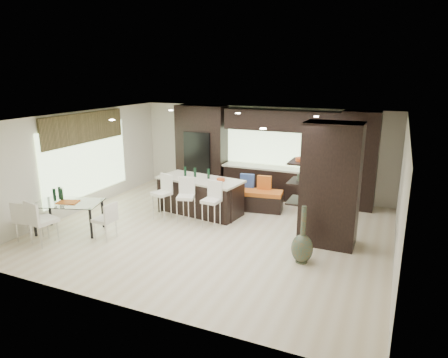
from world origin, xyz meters
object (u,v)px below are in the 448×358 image
at_px(chair_far, 29,222).
at_px(bench, 256,200).
at_px(dining_table, 70,217).
at_px(stool_mid, 186,205).
at_px(stool_left, 162,201).
at_px(kitchen_island, 200,196).
at_px(chair_near, 43,224).
at_px(stool_right, 211,209).
at_px(floor_vase, 303,235).
at_px(chair_end, 105,222).

bearing_deg(chair_far, bench, 33.91).
bearing_deg(dining_table, stool_mid, 18.11).
bearing_deg(stool_mid, stool_left, 162.61).
bearing_deg(kitchen_island, bench, 40.25).
distance_m(dining_table, chair_near, 0.77).
bearing_deg(stool_left, bench, 54.65).
distance_m(stool_right, chair_far, 4.18).
relative_size(stool_mid, bench, 0.64).
relative_size(floor_vase, dining_table, 0.78).
bearing_deg(chair_far, dining_table, 46.55).
xyz_separation_m(chair_near, chair_far, (-0.47, 0.02, -0.04)).
bearing_deg(dining_table, chair_far, -140.47).
bearing_deg(chair_near, stool_left, 69.14).
distance_m(floor_vase, chair_far, 6.08).
distance_m(kitchen_island, chair_near, 3.91).
bearing_deg(stool_mid, bench, 33.65).
distance_m(bench, floor_vase, 3.25).
distance_m(kitchen_island, dining_table, 3.32).
distance_m(bench, chair_near, 5.37).
bearing_deg(dining_table, bench, 24.59).
height_order(stool_right, chair_end, stool_right).
relative_size(floor_vase, chair_end, 1.48).
bearing_deg(chair_near, stool_right, 51.02).
distance_m(kitchen_island, floor_vase, 3.66).
xyz_separation_m(bench, chair_far, (-4.03, -4.00, 0.16)).
height_order(kitchen_island, floor_vase, floor_vase).
distance_m(stool_left, chair_near, 2.85).
bearing_deg(chair_near, bench, 60.46).
height_order(stool_left, chair_near, chair_near).
xyz_separation_m(bench, chair_near, (-3.55, -4.02, 0.19)).
height_order(stool_mid, floor_vase, floor_vase).
distance_m(stool_mid, dining_table, 2.79).
bearing_deg(stool_left, dining_table, -117.65).
bearing_deg(stool_left, stool_mid, 15.91).
relative_size(dining_table, chair_near, 1.61).
xyz_separation_m(stool_left, floor_vase, (3.90, -1.00, 0.12)).
distance_m(stool_mid, bench, 2.08).
distance_m(dining_table, chair_far, 0.88).
xyz_separation_m(stool_right, bench, (0.59, 1.62, -0.18)).
xyz_separation_m(stool_mid, chair_far, (-2.73, -2.38, -0.03)).
bearing_deg(stool_mid, chair_near, -150.74).
distance_m(stool_right, chair_near, 3.81).
bearing_deg(dining_table, stool_left, 28.71).
xyz_separation_m(stool_mid, stool_right, (0.71, 0.00, -0.01)).
relative_size(stool_mid, stool_right, 1.01).
xyz_separation_m(chair_near, chair_end, (1.06, 0.76, -0.07)).
distance_m(kitchen_island, stool_left, 1.07).
relative_size(kitchen_island, stool_right, 2.51).
height_order(stool_mid, chair_near, chair_near).
bearing_deg(dining_table, chair_near, -107.91).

